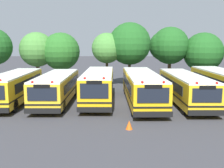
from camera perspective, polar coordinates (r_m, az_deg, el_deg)
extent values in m
plane|color=#38383D|center=(22.67, 1.78, -4.00)|extent=(160.00, 160.00, 0.00)
cube|color=yellow|center=(23.80, -20.57, -0.55)|extent=(2.50, 9.35, 2.07)
cube|color=white|center=(23.65, -20.71, 2.06)|extent=(2.45, 9.16, 0.12)
cube|color=black|center=(23.66, -17.62, 0.36)|extent=(0.14, 7.27, 0.74)
cube|color=black|center=(24.45, -23.04, 0.33)|extent=(0.14, 7.27, 0.74)
cube|color=black|center=(23.87, -20.51, -1.53)|extent=(2.52, 9.45, 0.10)
sphere|color=red|center=(19.23, -23.34, 0.74)|extent=(0.18, 0.18, 0.18)
cylinder|color=black|center=(20.61, -20.67, -4.48)|extent=(0.29, 1.00, 1.00)
cylinder|color=black|center=(26.33, -16.27, -1.42)|extent=(0.29, 1.00, 1.00)
cylinder|color=black|center=(26.95, -20.57, -1.40)|extent=(0.29, 1.00, 1.00)
cube|color=yellow|center=(22.81, -11.97, -0.70)|extent=(2.51, 9.59, 1.97)
cube|color=white|center=(22.66, -12.06, 1.91)|extent=(2.46, 9.40, 0.12)
cube|color=black|center=(18.35, -15.01, -5.72)|extent=(2.50, 0.17, 0.36)
cube|color=black|center=(18.14, -15.11, -2.14)|extent=(2.01, 0.07, 0.94)
cube|color=black|center=(22.82, -8.78, 0.20)|extent=(0.08, 7.47, 0.71)
cube|color=black|center=(23.33, -14.84, 0.20)|extent=(0.08, 7.47, 0.71)
cube|color=black|center=(22.87, -11.94, -1.67)|extent=(2.53, 9.69, 0.10)
sphere|color=red|center=(18.01, -13.01, 0.41)|extent=(0.18, 0.18, 0.18)
sphere|color=red|center=(18.36, -17.11, 0.40)|extent=(0.18, 0.18, 0.18)
cube|color=black|center=(18.04, -15.19, -0.50)|extent=(1.10, 0.09, 0.24)
cylinder|color=black|center=(19.51, -10.80, -4.79)|extent=(0.29, 1.00, 1.00)
cylinder|color=black|center=(20.02, -16.94, -4.67)|extent=(0.29, 1.00, 1.00)
cylinder|color=black|center=(25.66, -8.17, -1.41)|extent=(0.29, 1.00, 1.00)
cylinder|color=black|center=(26.05, -12.91, -1.39)|extent=(0.29, 1.00, 1.00)
cube|color=yellow|center=(22.63, -2.96, -0.30)|extent=(2.56, 9.60, 2.19)
cube|color=white|center=(22.47, -2.98, 2.60)|extent=(2.51, 9.41, 0.12)
cube|color=black|center=(18.08, -3.89, -5.65)|extent=(2.44, 0.20, 0.36)
cube|color=black|center=(17.84, -3.92, -1.54)|extent=(1.96, 0.09, 1.05)
cube|color=black|center=(22.83, 0.13, 0.68)|extent=(0.17, 7.46, 0.79)
cube|color=black|center=(22.98, -5.94, 0.69)|extent=(0.17, 7.46, 0.79)
cube|color=black|center=(22.70, -2.95, -1.39)|extent=(2.58, 9.70, 0.10)
sphere|color=red|center=(17.83, -1.80, 1.27)|extent=(0.18, 0.18, 0.18)
sphere|color=red|center=(17.94, -6.00, 1.27)|extent=(0.18, 0.18, 0.18)
cube|color=black|center=(17.73, -3.95, 0.36)|extent=(1.08, 0.10, 0.24)
cylinder|color=black|center=(19.46, -0.44, -4.66)|extent=(0.30, 1.00, 1.00)
cylinder|color=black|center=(19.61, -6.64, -4.62)|extent=(0.30, 1.00, 1.00)
cylinder|color=black|center=(25.68, -0.18, -1.31)|extent=(0.30, 1.00, 1.00)
cylinder|color=black|center=(25.80, -4.87, -1.30)|extent=(0.30, 1.00, 1.00)
cube|color=yellow|center=(22.39, 6.53, -0.57)|extent=(2.63, 11.24, 2.10)
cube|color=white|center=(22.24, 6.58, 2.25)|extent=(2.58, 11.02, 0.12)
cube|color=black|center=(17.10, 8.95, -6.60)|extent=(2.57, 0.19, 0.36)
cube|color=black|center=(16.85, 9.03, -2.48)|extent=(2.07, 0.08, 1.01)
cube|color=black|center=(22.84, 9.64, 0.40)|extent=(0.13, 8.75, 0.75)
cube|color=black|center=(22.51, 3.22, 0.39)|extent=(0.13, 8.75, 0.75)
cube|color=black|center=(22.47, 6.51, -1.62)|extent=(2.66, 11.35, 0.10)
sphere|color=red|center=(17.01, 11.30, 0.41)|extent=(0.18, 0.18, 0.18)
sphere|color=red|center=(16.77, 6.66, 0.40)|extent=(0.18, 0.18, 0.18)
cube|color=black|center=(16.74, 9.08, -0.57)|extent=(1.13, 0.09, 0.24)
cylinder|color=black|center=(18.71, 11.57, -5.40)|extent=(0.29, 1.00, 1.00)
cylinder|color=black|center=(18.36, 4.70, -5.53)|extent=(0.29, 1.00, 1.00)
cylinder|color=black|center=(26.42, 7.84, -1.11)|extent=(0.29, 1.00, 1.00)
cylinder|color=black|center=(26.17, 2.99, -1.13)|extent=(0.29, 1.00, 1.00)
cube|color=yellow|center=(23.11, 15.65, -0.69)|extent=(2.45, 10.49, 1.98)
cube|color=white|center=(22.96, 15.76, 1.89)|extent=(2.40, 10.28, 0.12)
cube|color=black|center=(18.33, 20.01, -5.98)|extent=(2.44, 0.17, 0.36)
cube|color=black|center=(18.12, 20.16, -2.37)|extent=(1.96, 0.07, 0.95)
cube|color=black|center=(23.70, 18.32, 0.20)|extent=(0.08, 8.17, 0.71)
cube|color=black|center=(23.05, 12.56, 0.20)|extent=(0.08, 8.17, 0.71)
cube|color=black|center=(23.18, 15.60, -1.66)|extent=(2.47, 10.60, 0.10)
sphere|color=red|center=(18.39, 22.03, 0.19)|extent=(0.18, 0.18, 0.18)
sphere|color=red|center=(17.93, 18.13, 0.19)|extent=(0.18, 0.18, 0.18)
cube|color=black|center=(18.02, 20.26, -0.71)|extent=(1.08, 0.09, 0.24)
cylinder|color=black|center=(20.04, 21.43, -4.89)|extent=(0.28, 1.00, 1.00)
cylinder|color=black|center=(19.37, 15.57, -5.06)|extent=(0.28, 1.00, 1.00)
cylinder|color=black|center=(26.80, 15.78, -1.22)|extent=(0.28, 1.00, 1.00)
cylinder|color=black|center=(26.30, 11.34, -1.25)|extent=(0.28, 1.00, 1.00)
cube|color=black|center=(24.04, 20.72, 0.53)|extent=(0.12, 8.87, 0.79)
cylinder|color=black|center=(28.43, 22.47, -1.00)|extent=(0.29, 1.00, 1.00)
cylinder|color=black|center=(27.62, 18.18, -1.04)|extent=(0.29, 1.00, 1.00)
cylinder|color=#4C3823|center=(33.76, -15.93, 2.28)|extent=(0.46, 0.46, 2.70)
sphere|color=#478438|center=(33.56, -16.15, 7.29)|extent=(4.26, 4.26, 4.26)
sphere|color=#478438|center=(33.71, -15.84, 7.94)|extent=(2.49, 2.49, 2.49)
cylinder|color=#4C3823|center=(33.18, -10.97, 2.02)|extent=(0.47, 0.47, 2.32)
sphere|color=#286623|center=(32.96, -11.12, 7.03)|extent=(4.64, 4.64, 4.64)
sphere|color=#286623|center=(33.08, -10.39, 6.79)|extent=(3.20, 3.20, 3.20)
cylinder|color=#4C3823|center=(30.80, -1.12, 2.46)|extent=(0.30, 0.30, 3.18)
sphere|color=#478438|center=(30.60, -1.14, 7.90)|extent=(3.55, 3.55, 3.55)
sphere|color=#478438|center=(30.62, -1.38, 8.34)|extent=(2.00, 2.00, 2.00)
cylinder|color=#4C3823|center=(31.17, 3.84, 2.49)|extent=(0.33, 0.33, 3.15)
sphere|color=#1E561E|center=(30.97, 3.91, 8.82)|extent=(4.97, 4.97, 4.97)
sphere|color=#1E561E|center=(30.99, 3.83, 9.58)|extent=(3.68, 3.68, 3.68)
cylinder|color=#4C3823|center=(33.14, 12.44, 2.62)|extent=(0.41, 0.41, 3.07)
sphere|color=#1E561E|center=(32.95, 12.63, 8.24)|extent=(4.56, 4.56, 4.56)
sphere|color=#1E561E|center=(32.94, 11.31, 8.20)|extent=(3.64, 3.64, 3.64)
cylinder|color=#4C3823|center=(34.01, 19.15, 1.72)|extent=(0.39, 0.39, 2.16)
sphere|color=#1E561E|center=(33.79, 19.41, 6.58)|extent=(4.81, 4.81, 4.81)
sphere|color=#1E561E|center=(33.23, 18.64, 7.06)|extent=(2.77, 2.77, 2.77)
cone|color=#EA5914|center=(15.68, 3.78, -8.95)|extent=(0.41, 0.41, 0.54)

